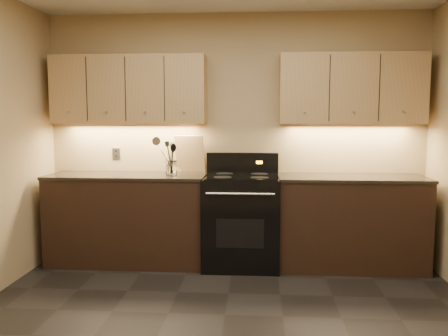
{
  "coord_description": "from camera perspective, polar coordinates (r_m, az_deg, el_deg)",
  "views": [
    {
      "loc": [
        0.24,
        -3.06,
        1.53
      ],
      "look_at": [
        -0.08,
        1.45,
        1.03
      ],
      "focal_mm": 38.0,
      "sensor_mm": 36.0,
      "label": 1
    }
  ],
  "objects": [
    {
      "name": "outlet_plate",
      "position": [
        5.3,
        -12.84,
        1.71
      ],
      "size": [
        0.08,
        0.01,
        0.12
      ],
      "primitive_type": "cube",
      "color": "#B2B5BA",
      "rests_on": "wall_back"
    },
    {
      "name": "cutting_board",
      "position": [
        5.07,
        -4.11,
        1.72
      ],
      "size": [
        0.34,
        0.18,
        0.4
      ],
      "primitive_type": "cube",
      "rotation": [
        0.24,
        0.0,
        -0.21
      ],
      "color": "tan",
      "rests_on": "counter_left"
    },
    {
      "name": "wall_back",
      "position": [
        5.07,
        1.35,
        3.7
      ],
      "size": [
        4.0,
        0.04,
        2.6
      ],
      "primitive_type": "cube",
      "color": "tan",
      "rests_on": "ground"
    },
    {
      "name": "counter_right",
      "position": [
        4.97,
        14.97,
        -6.29
      ],
      "size": [
        1.46,
        0.62,
        0.93
      ],
      "color": "black",
      "rests_on": "ground"
    },
    {
      "name": "utensil_crock",
      "position": [
        4.91,
        -6.36,
        0.0
      ],
      "size": [
        0.14,
        0.14,
        0.14
      ],
      "color": "white",
      "rests_on": "counter_left"
    },
    {
      "name": "black_spoon",
      "position": [
        4.91,
        -6.42,
        1.22
      ],
      "size": [
        0.11,
        0.13,
        0.32
      ],
      "primitive_type": null,
      "rotation": [
        0.23,
        0.15,
        -0.03
      ],
      "color": "black",
      "rests_on": "utensil_crock"
    },
    {
      "name": "upper_cab_left",
      "position": [
        5.1,
        -11.33,
        9.22
      ],
      "size": [
        1.6,
        0.3,
        0.7
      ],
      "primitive_type": "cube",
      "color": "tan",
      "rests_on": "wall_back"
    },
    {
      "name": "counter_left",
      "position": [
        5.06,
        -11.45,
        -5.97
      ],
      "size": [
        1.62,
        0.62,
        0.93
      ],
      "color": "black",
      "rests_on": "ground"
    },
    {
      "name": "wooden_spoon",
      "position": [
        4.89,
        -6.69,
        1.33
      ],
      "size": [
        0.1,
        0.13,
        0.34
      ],
      "primitive_type": null,
      "rotation": [
        -0.17,
        0.14,
        0.16
      ],
      "color": "tan",
      "rests_on": "utensil_crock"
    },
    {
      "name": "black_turner",
      "position": [
        4.86,
        -6.27,
        1.41
      ],
      "size": [
        0.16,
        0.17,
        0.36
      ],
      "primitive_type": null,
      "rotation": [
        -0.25,
        -0.14,
        0.29
      ],
      "color": "black",
      "rests_on": "utensil_crock"
    },
    {
      "name": "upper_cab_right",
      "position": [
        5.01,
        15.08,
        9.18
      ],
      "size": [
        1.44,
        0.3,
        0.7
      ],
      "primitive_type": "cube",
      "color": "tan",
      "rests_on": "wall_back"
    },
    {
      "name": "steel_skimmer",
      "position": [
        4.88,
        -6.04,
        1.74
      ],
      "size": [
        0.28,
        0.12,
        0.39
      ],
      "primitive_type": null,
      "rotation": [
        -0.05,
        -0.53,
        -0.05
      ],
      "color": "silver",
      "rests_on": "utensil_crock"
    },
    {
      "name": "stove",
      "position": [
        4.86,
        2.09,
        -6.19
      ],
      "size": [
        0.76,
        0.68,
        1.14
      ],
      "color": "black",
      "rests_on": "ground"
    }
  ]
}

